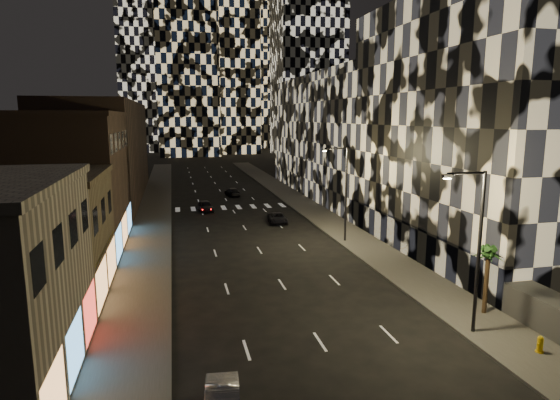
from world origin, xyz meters
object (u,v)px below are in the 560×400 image
streetlight_far (344,187)px  palm_tree (488,257)px  streetlight_near (476,241)px  car_dark_oncoming (232,192)px  car_dark_rightlane (277,218)px  car_dark_midlane (206,206)px  fire_hydrant (540,344)px

streetlight_far → palm_tree: 18.16m
streetlight_near → car_dark_oncoming: (-7.00, 49.25, -4.74)m
car_dark_rightlane → palm_tree: (6.83, -27.30, 3.07)m
car_dark_oncoming → streetlight_far: bearing=96.6°
streetlight_far → car_dark_oncoming: 30.44m
streetlight_far → palm_tree: size_ratio=2.12×
streetlight_far → car_dark_midlane: (-11.85, 18.04, -4.66)m
fire_hydrant → streetlight_near: bearing=126.6°
streetlight_near → car_dark_oncoming: streetlight_near is taller
streetlight_far → car_dark_midlane: 22.08m
car_dark_midlane → fire_hydrant: bearing=-78.2°
car_dark_oncoming → palm_tree: palm_tree is taller
fire_hydrant → palm_tree: (0.38, 4.91, 3.08)m
car_dark_rightlane → streetlight_far: bearing=-61.3°
streetlight_near → car_dark_oncoming: 49.97m
car_dark_midlane → car_dark_rightlane: car_dark_midlane is taller
fire_hydrant → car_dark_oncoming: bearing=99.9°
streetlight_far → fire_hydrant: size_ratio=10.30×
streetlight_far → car_dark_midlane: bearing=123.3°
car_dark_oncoming → car_dark_rightlane: size_ratio=1.03×
car_dark_rightlane → palm_tree: bearing=-72.1°
car_dark_rightlane → car_dark_midlane: bearing=134.8°
streetlight_far → fire_hydrant: 23.42m
streetlight_near → streetlight_far: size_ratio=1.00×
palm_tree → fire_hydrant: bearing=-94.4°
fire_hydrant → streetlight_far: bearing=95.2°
car_dark_oncoming → fire_hydrant: 52.86m
car_dark_oncoming → palm_tree: bearing=94.5°
streetlight_far → car_dark_midlane: streetlight_far is taller
palm_tree → car_dark_oncoming: bearing=101.4°
streetlight_near → fire_hydrant: size_ratio=10.30×
streetlight_near → car_dark_midlane: size_ratio=2.23×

